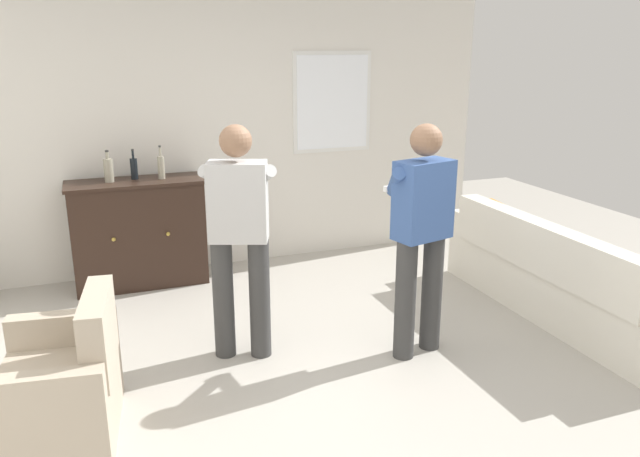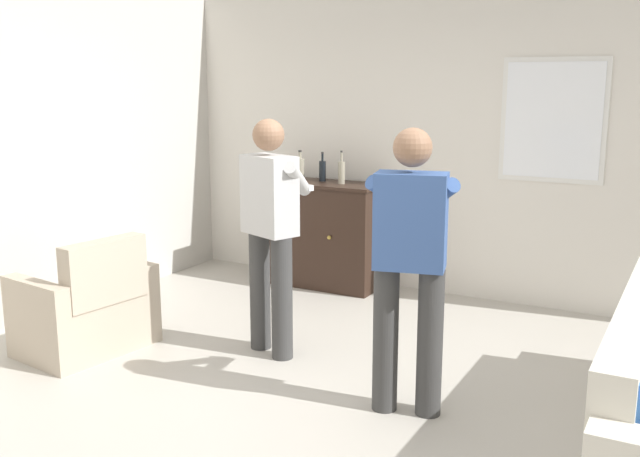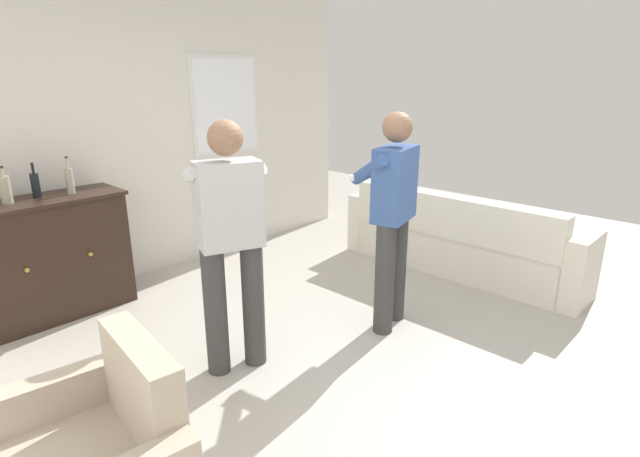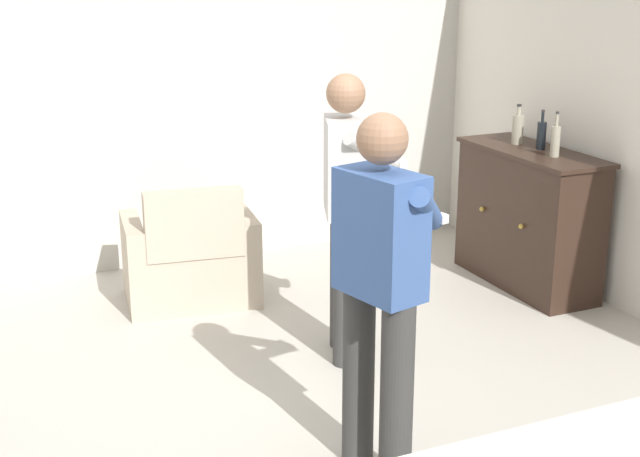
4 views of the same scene
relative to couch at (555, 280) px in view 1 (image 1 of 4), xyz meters
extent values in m
plane|color=#B2ADA3|center=(-2.03, -0.33, -0.32)|extent=(10.40, 10.40, 0.00)
cube|color=silver|center=(-2.03, 2.33, 1.08)|extent=(5.20, 0.12, 2.80)
cube|color=silver|center=(-1.08, 2.26, 1.29)|extent=(0.85, 0.02, 1.02)
cube|color=white|center=(-1.08, 2.26, 1.29)|extent=(0.77, 0.03, 0.94)
cube|color=silver|center=(0.04, 0.00, -0.11)|extent=(0.55, 2.13, 0.42)
cube|color=silver|center=(-0.16, 0.00, 0.30)|extent=(0.18, 2.13, 0.40)
cube|color=silver|center=(0.04, 1.15, 0.00)|extent=(0.55, 0.18, 0.64)
cube|color=orange|center=(-0.03, 0.82, 0.28)|extent=(0.19, 0.41, 0.36)
cube|color=#386BB7|center=(-0.03, -0.82, 0.28)|extent=(0.19, 0.41, 0.36)
cube|color=#B2A38E|center=(-3.80, -0.34, -0.12)|extent=(0.72, 0.72, 0.40)
cube|color=#B2A38E|center=(-3.54, -0.37, 0.30)|extent=(0.22, 0.65, 0.45)
cube|color=#B2A38E|center=(-3.85, -0.72, -0.02)|extent=(0.65, 0.20, 0.60)
cube|color=#B2A38E|center=(-3.75, 0.04, -0.02)|extent=(0.65, 0.20, 0.60)
cube|color=black|center=(-3.12, 1.97, 0.16)|extent=(1.18, 0.44, 0.97)
cube|color=black|center=(-3.12, 1.97, 0.66)|extent=(1.22, 0.48, 0.03)
sphere|color=#B79338|center=(-3.36, 1.73, 0.21)|extent=(0.04, 0.04, 0.04)
sphere|color=#B79338|center=(-2.89, 1.73, 0.21)|extent=(0.04, 0.04, 0.04)
cylinder|color=gray|center=(-3.34, 1.99, 0.78)|extent=(0.08, 0.08, 0.21)
cylinder|color=gray|center=(-3.34, 1.99, 0.91)|extent=(0.03, 0.03, 0.06)
cylinder|color=#262626|center=(-3.34, 1.99, 0.95)|extent=(0.03, 0.03, 0.02)
cylinder|color=gray|center=(-2.88, 1.96, 0.78)|extent=(0.06, 0.06, 0.21)
cylinder|color=gray|center=(-2.88, 1.96, 0.92)|extent=(0.02, 0.02, 0.08)
cylinder|color=#262626|center=(-2.88, 1.96, 0.97)|extent=(0.02, 0.02, 0.02)
cylinder|color=black|center=(-3.12, 2.03, 0.77)|extent=(0.06, 0.06, 0.19)
cylinder|color=black|center=(-3.12, 2.03, 0.90)|extent=(0.02, 0.02, 0.07)
cylinder|color=#262626|center=(-3.12, 2.03, 0.94)|extent=(0.02, 0.02, 0.02)
cylinder|color=#383838|center=(-2.69, 0.30, 0.12)|extent=(0.15, 0.15, 0.88)
cylinder|color=#383838|center=(-2.45, 0.20, 0.12)|extent=(0.15, 0.15, 0.88)
cube|color=#B7B7B7|center=(-2.57, 0.25, 0.83)|extent=(0.45, 0.35, 0.55)
sphere|color=#8C664C|center=(-2.57, 0.25, 1.25)|extent=(0.22, 0.22, 0.22)
cylinder|color=#B7B7B7|center=(-2.62, 0.44, 0.94)|extent=(0.41, 0.32, 0.29)
cylinder|color=#B7B7B7|center=(-2.41, 0.36, 0.94)|extent=(0.20, 0.44, 0.29)
cube|color=white|center=(-2.46, 0.55, 0.86)|extent=(0.15, 0.09, 0.04)
cylinder|color=#383838|center=(-1.49, -0.19, 0.12)|extent=(0.15, 0.15, 0.88)
cylinder|color=#383838|center=(-1.24, -0.13, 0.12)|extent=(0.15, 0.15, 0.88)
cube|color=#385693|center=(-1.36, -0.16, 0.83)|extent=(0.44, 0.31, 0.55)
sphere|color=#8C664C|center=(-1.36, -0.16, 1.25)|extent=(0.22, 0.22, 0.22)
cylinder|color=#385693|center=(-1.51, -0.03, 0.94)|extent=(0.24, 0.44, 0.29)
cylinder|color=#385693|center=(-1.29, 0.03, 0.94)|extent=(0.39, 0.35, 0.29)
cube|color=white|center=(-1.44, 0.15, 0.86)|extent=(0.16, 0.08, 0.04)
camera|label=1|loc=(-3.50, -3.81, 1.86)|focal=35.00mm
camera|label=2|loc=(0.08, -3.86, 1.61)|focal=40.00mm
camera|label=3|loc=(-4.38, -2.23, 1.62)|focal=28.00mm
camera|label=4|loc=(1.86, -1.86, 1.97)|focal=50.00mm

